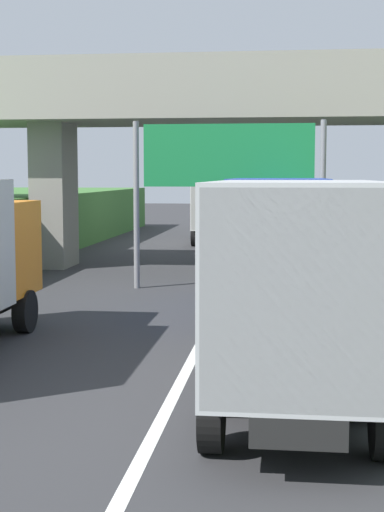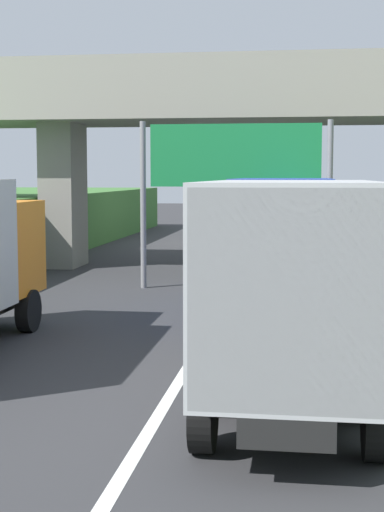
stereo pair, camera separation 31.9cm
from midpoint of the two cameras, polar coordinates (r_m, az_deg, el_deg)
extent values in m
cube|color=white|center=(22.96, 3.25, -2.89)|extent=(0.20, 91.86, 0.01)
cube|color=gray|center=(29.26, 4.41, 10.82)|extent=(40.00, 4.80, 1.10)
cube|color=gray|center=(27.18, 4.12, 13.53)|extent=(40.00, 0.36, 1.10)
cube|color=gray|center=(31.58, 4.70, 12.46)|extent=(40.00, 0.36, 1.10)
cube|color=gray|center=(30.46, -9.10, 4.38)|extent=(1.30, 2.20, 5.47)
cylinder|color=slate|center=(24.26, -3.22, 3.72)|extent=(0.18, 0.18, 5.17)
cylinder|color=slate|center=(23.81, 10.39, 3.59)|extent=(0.18, 0.18, 5.17)
cube|color=#167238|center=(23.86, 3.55, 7.37)|extent=(5.20, 0.12, 1.90)
cube|color=white|center=(23.84, 3.54, 7.37)|extent=(4.89, 0.01, 1.67)
cube|color=black|center=(12.40, 8.01, -7.47)|extent=(1.10, 7.30, 0.36)
cube|color=#B2B5B7|center=(14.75, 8.10, -0.47)|extent=(2.10, 2.10, 2.10)
cube|color=#2D3842|center=(15.74, 8.12, 1.02)|extent=(1.89, 0.06, 0.90)
cube|color=#B2B5B7|center=(11.10, 8.11, -1.27)|extent=(2.30, 5.20, 2.60)
cube|color=gray|center=(8.54, 8.10, -3.42)|extent=(2.21, 0.04, 2.50)
cylinder|color=black|center=(15.00, 4.30, -5.78)|extent=(0.30, 0.96, 0.96)
cylinder|color=black|center=(15.00, 11.75, -5.88)|extent=(0.30, 0.96, 0.96)
cylinder|color=black|center=(10.11, 1.76, -11.58)|extent=(0.30, 0.96, 0.96)
cylinder|color=black|center=(10.11, 14.17, -11.75)|extent=(0.30, 0.96, 0.96)
cylinder|color=black|center=(11.72, 2.69, -9.11)|extent=(0.30, 0.96, 0.96)
cylinder|color=black|center=(11.72, 13.30, -9.26)|extent=(0.30, 0.96, 0.96)
cube|color=black|center=(41.15, 3.10, 1.94)|extent=(1.10, 7.30, 0.36)
cube|color=black|center=(43.67, 3.41, 3.78)|extent=(2.10, 2.10, 2.10)
cube|color=#2D3842|center=(44.68, 3.52, 4.21)|extent=(1.89, 0.06, 0.90)
cube|color=silver|center=(40.03, 2.98, 3.95)|extent=(2.30, 5.20, 2.60)
cube|color=#A8A8A4|center=(37.46, 2.63, 3.81)|extent=(2.21, 0.04, 2.50)
cylinder|color=black|center=(43.84, 2.13, 1.95)|extent=(0.30, 0.96, 0.96)
cylinder|color=black|center=(43.68, 4.66, 1.92)|extent=(0.30, 0.96, 0.96)
cylinder|color=black|center=(38.82, 1.20, 1.44)|extent=(0.30, 0.96, 0.96)
cylinder|color=black|center=(38.62, 4.36, 1.40)|extent=(0.30, 0.96, 0.96)
cylinder|color=black|center=(40.49, 1.49, 1.62)|extent=(0.30, 0.96, 0.96)
cylinder|color=black|center=(40.30, 4.52, 1.59)|extent=(0.30, 0.96, 0.96)
cube|color=#2D3842|center=(19.02, -13.23, 1.76)|extent=(1.89, 0.06, 0.90)
cylinder|color=black|center=(17.93, -11.39, -3.95)|extent=(0.30, 0.96, 0.96)
cube|color=black|center=(20.55, 7.13, -2.12)|extent=(1.10, 7.30, 0.36)
cube|color=#233D9E|center=(23.01, 7.28, 1.82)|extent=(2.10, 2.10, 2.10)
cube|color=#2D3842|center=(24.00, 7.32, 2.71)|extent=(1.89, 0.06, 0.90)
cube|color=#233D9E|center=(19.35, 7.13, 1.79)|extent=(2.30, 5.20, 2.60)
cube|color=navy|center=(16.78, 6.98, 1.17)|extent=(2.21, 0.04, 2.50)
cylinder|color=black|center=(23.18, 4.83, -1.63)|extent=(0.30, 0.96, 0.96)
cylinder|color=black|center=(23.16, 9.63, -1.70)|extent=(0.30, 0.96, 0.96)
cylinder|color=black|center=(18.18, 3.60, -3.71)|extent=(0.30, 0.96, 0.96)
cylinder|color=black|center=(18.14, 10.37, -3.82)|extent=(0.30, 0.96, 0.96)
cylinder|color=black|center=(19.84, 3.99, -2.90)|extent=(0.30, 0.96, 0.96)
cylinder|color=black|center=(19.80, 10.18, -2.99)|extent=(0.30, 0.96, 0.96)
cylinder|color=black|center=(21.72, 13.68, -2.71)|extent=(0.22, 0.64, 0.64)
camera|label=1|loc=(0.16, -89.38, 0.06)|focal=54.66mm
camera|label=2|loc=(0.16, 90.62, -0.06)|focal=54.66mm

